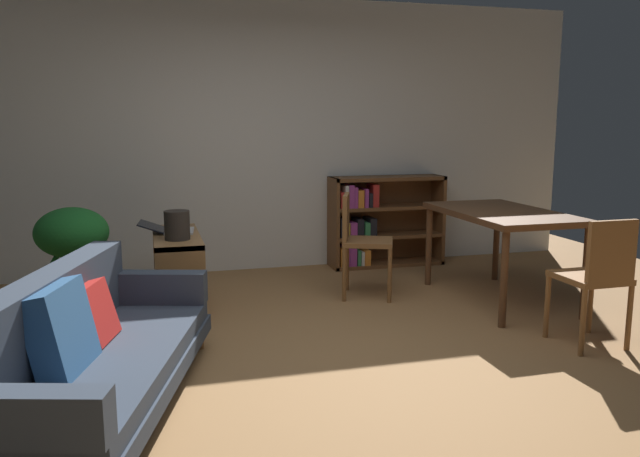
{
  "coord_description": "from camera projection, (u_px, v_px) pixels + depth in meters",
  "views": [
    {
      "loc": [
        -1.11,
        -3.63,
        1.51
      ],
      "look_at": [
        -0.01,
        0.37,
        0.79
      ],
      "focal_mm": 35.4,
      "sensor_mm": 36.0,
      "label": 1
    }
  ],
  "objects": [
    {
      "name": "potted_floor_plant",
      "position": [
        72.0,
        242.0,
        4.76
      ],
      "size": [
        0.58,
        0.54,
        0.86
      ],
      "color": "#9E9389",
      "rests_on": "ground_plane"
    },
    {
      "name": "bookshelf",
      "position": [
        377.0,
        221.0,
        6.6
      ],
      "size": [
        1.2,
        0.34,
        0.93
      ],
      "color": "brown",
      "rests_on": "ground_plane"
    },
    {
      "name": "dining_chair_near",
      "position": [
        597.0,
        274.0,
        4.16
      ],
      "size": [
        0.4,
        0.41,
        0.88
      ],
      "color": "brown",
      "rests_on": "ground_plane"
    },
    {
      "name": "dining_table",
      "position": [
        502.0,
        220.0,
        5.23
      ],
      "size": [
        0.8,
        1.38,
        0.77
      ],
      "color": "#56351E",
      "rests_on": "ground_plane"
    },
    {
      "name": "media_console",
      "position": [
        178.0,
        271.0,
        5.13
      ],
      "size": [
        0.36,
        1.04,
        0.6
      ],
      "color": "olive",
      "rests_on": "ground_plane"
    },
    {
      "name": "desk_speaker",
      "position": [
        177.0,
        225.0,
        4.84
      ],
      "size": [
        0.19,
        0.19,
        0.22
      ],
      "color": "#2D2823",
      "rests_on": "media_console"
    },
    {
      "name": "ground_plane",
      "position": [
        337.0,
        361.0,
        3.99
      ],
      "size": [
        8.16,
        8.16,
        0.0
      ],
      "primitive_type": "plane",
      "color": "#9E7042"
    },
    {
      "name": "fabric_couch",
      "position": [
        86.0,
        349.0,
        3.26
      ],
      "size": [
        1.27,
        2.11,
        0.73
      ],
      "color": "brown",
      "rests_on": "ground_plane"
    },
    {
      "name": "dining_chair_far",
      "position": [
        360.0,
        238.0,
        5.39
      ],
      "size": [
        0.53,
        0.52,
        0.89
      ],
      "color": "brown",
      "rests_on": "ground_plane"
    },
    {
      "name": "open_laptop",
      "position": [
        169.0,
        229.0,
        5.17
      ],
      "size": [
        0.47,
        0.34,
        0.09
      ],
      "color": "silver",
      "rests_on": "media_console"
    },
    {
      "name": "back_wall_panel",
      "position": [
        260.0,
        136.0,
        6.33
      ],
      "size": [
        6.8,
        0.1,
        2.7
      ],
      "primitive_type": "cube",
      "color": "silver",
      "rests_on": "ground_plane"
    }
  ]
}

